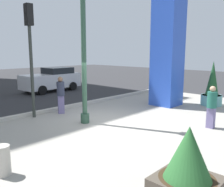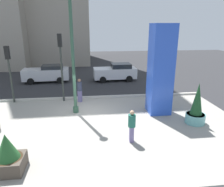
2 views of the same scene
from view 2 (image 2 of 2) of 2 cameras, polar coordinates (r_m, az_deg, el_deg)
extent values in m
plane|color=#2D2D30|center=(17.67, -6.52, -0.38)|extent=(60.00, 60.00, 0.00)
cube|color=#9E998E|center=(12.11, -6.28, -9.23)|extent=(18.00, 10.00, 0.02)
cube|color=#B7B2A8|center=(16.81, -6.50, -1.05)|extent=(18.00, 0.24, 0.16)
cylinder|color=#335642|center=(14.25, -9.62, -4.22)|extent=(0.36, 0.36, 0.40)
cylinder|color=#335642|center=(13.39, -10.33, 8.63)|extent=(0.20, 0.20, 6.83)
cube|color=blue|center=(13.69, 12.80, 6.04)|extent=(1.35, 1.35, 5.58)
cube|color=#4C4238|center=(9.66, -25.65, -16.64)|extent=(1.13, 1.13, 0.59)
cylinder|color=#382819|center=(9.52, -25.88, -15.25)|extent=(1.07, 1.07, 0.04)
cone|color=#2D6B33|center=(9.26, -26.33, -12.50)|extent=(0.90, 0.90, 1.01)
cylinder|color=#6BB2B2|center=(13.44, 21.25, -6.22)|extent=(1.11, 1.11, 0.58)
cylinder|color=#382819|center=(13.34, 21.38, -5.17)|extent=(1.02, 1.02, 0.04)
cone|color=#1E4C28|center=(13.02, 21.85, -1.32)|extent=(0.69, 0.69, 1.85)
cylinder|color=#333833|center=(16.06, -13.14, 4.84)|extent=(0.14, 0.14, 4.01)
cube|color=black|center=(15.71, -13.78, 13.60)|extent=(0.28, 0.32, 0.90)
sphere|color=red|center=(15.88, -13.71, 13.65)|extent=(0.18, 0.18, 0.18)
cylinder|color=#333833|center=(17.06, -25.23, 2.94)|extent=(0.14, 0.14, 3.20)
cube|color=black|center=(16.72, -26.17, 9.74)|extent=(0.28, 0.32, 0.90)
sphere|color=red|center=(16.88, -25.98, 9.83)|extent=(0.18, 0.18, 0.18)
cube|color=silver|center=(22.08, 0.74, 5.52)|extent=(4.35, 1.94, 1.01)
cube|color=#1E2328|center=(22.05, 2.41, 7.42)|extent=(1.98, 1.65, 0.45)
cylinder|color=black|center=(21.14, -2.45, 3.67)|extent=(0.65, 0.24, 0.64)
cylinder|color=black|center=(22.88, -2.93, 4.76)|extent=(0.65, 0.24, 0.64)
cylinder|color=black|center=(21.57, 4.62, 3.92)|extent=(0.65, 0.24, 0.64)
cylinder|color=black|center=(23.28, 3.63, 4.98)|extent=(0.65, 0.24, 0.64)
cube|color=silver|center=(22.41, -17.15, 4.98)|extent=(4.51, 1.92, 1.07)
cube|color=#1E2328|center=(22.19, -15.60, 6.86)|extent=(2.07, 1.60, 0.35)
cylinder|color=black|center=(21.92, -20.86, 3.02)|extent=(0.65, 0.25, 0.64)
cylinder|color=black|center=(23.56, -20.10, 4.07)|extent=(0.65, 0.25, 0.64)
cylinder|color=black|center=(21.54, -13.68, 3.44)|extent=(0.65, 0.25, 0.64)
cylinder|color=black|center=(23.20, -13.41, 4.47)|extent=(0.65, 0.25, 0.64)
cube|color=slate|center=(16.04, -8.54, -0.72)|extent=(0.34, 0.30, 0.87)
cylinder|color=#33384C|center=(15.82, -8.66, 1.91)|extent=(0.48, 0.48, 0.66)
sphere|color=#8C664C|center=(15.70, -8.74, 3.48)|extent=(0.24, 0.24, 0.24)
cube|color=slate|center=(10.66, 5.21, -10.72)|extent=(0.22, 0.29, 0.82)
cylinder|color=#236656|center=(10.33, 5.32, -7.24)|extent=(0.38, 0.38, 0.61)
sphere|color=tan|center=(10.16, 5.39, -5.11)|extent=(0.22, 0.22, 0.22)
camera|label=1|loc=(9.49, -56.06, -5.94)|focal=39.46mm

